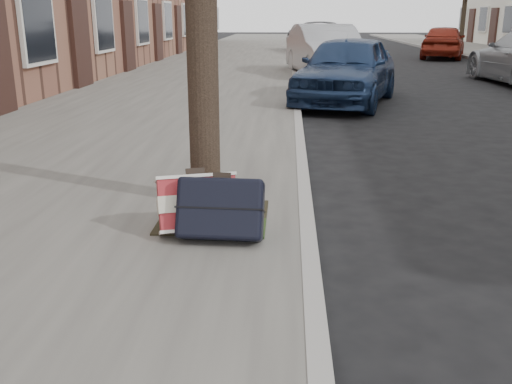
# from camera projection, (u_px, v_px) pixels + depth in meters

# --- Properties ---
(near_sidewalk) EXTENTS (5.00, 70.00, 0.12)m
(near_sidewalk) POSITION_uv_depth(u_px,v_px,m) (216.00, 70.00, 17.87)
(near_sidewalk) COLOR slate
(near_sidewalk) RESTS_ON ground
(dirt_patch) EXTENTS (0.85, 0.85, 0.02)m
(dirt_patch) POSITION_uv_depth(u_px,v_px,m) (214.00, 217.00, 4.60)
(dirt_patch) COLOR black
(dirt_patch) RESTS_ON near_sidewalk
(suitcase_red) EXTENTS (0.64, 0.47, 0.44)m
(suitcase_red) POSITION_uv_depth(u_px,v_px,m) (198.00, 204.00, 4.23)
(suitcase_red) COLOR maroon
(suitcase_red) RESTS_ON near_sidewalk
(suitcase_navy) EXTENTS (0.63, 0.39, 0.48)m
(suitcase_navy) POSITION_uv_depth(u_px,v_px,m) (220.00, 208.00, 4.08)
(suitcase_navy) COLOR black
(suitcase_navy) RESTS_ON near_sidewalk
(car_near_front) EXTENTS (2.65, 4.23, 1.34)m
(car_near_front) POSITION_uv_depth(u_px,v_px,m) (347.00, 69.00, 11.21)
(car_near_front) COLOR #192B4C
(car_near_front) RESTS_ON ground
(car_near_mid) EXTENTS (2.28, 4.64, 1.46)m
(car_near_mid) POSITION_uv_depth(u_px,v_px,m) (326.00, 51.00, 15.97)
(car_near_mid) COLOR #ABADB2
(car_near_mid) RESTS_ON ground
(car_near_back) EXTENTS (3.32, 5.53, 1.44)m
(car_near_back) POSITION_uv_depth(u_px,v_px,m) (322.00, 38.00, 25.77)
(car_near_back) COLOR #353439
(car_near_back) RESTS_ON ground
(car_far_back) EXTENTS (2.71, 4.25, 1.35)m
(car_far_back) POSITION_uv_depth(u_px,v_px,m) (444.00, 42.00, 23.23)
(car_far_back) COLOR maroon
(car_far_back) RESTS_ON ground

